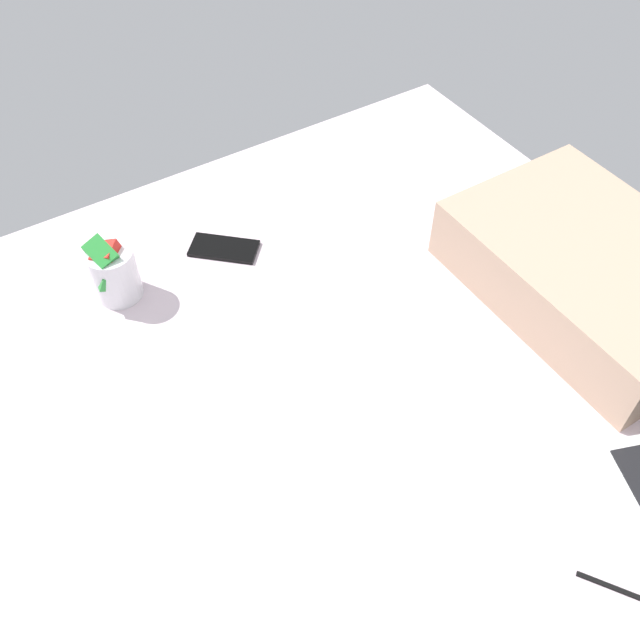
# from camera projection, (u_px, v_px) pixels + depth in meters

# --- Properties ---
(bed_mattress) EXTENTS (1.80, 1.40, 0.18)m
(bed_mattress) POSITION_uv_depth(u_px,v_px,m) (421.00, 482.00, 1.20)
(bed_mattress) COLOR silver
(bed_mattress) RESTS_ON ground
(snack_cup) EXTENTS (0.09, 0.09, 0.15)m
(snack_cup) POSITION_uv_depth(u_px,v_px,m) (113.00, 272.00, 1.32)
(snack_cup) COLOR silver
(snack_cup) RESTS_ON bed_mattress
(cell_phone) EXTENTS (0.14, 0.15, 0.01)m
(cell_phone) POSITION_uv_depth(u_px,v_px,m) (224.00, 248.00, 1.45)
(cell_phone) COLOR black
(cell_phone) RESTS_ON bed_mattress
(pillow) EXTENTS (0.52, 0.36, 0.13)m
(pillow) POSITION_uv_depth(u_px,v_px,m) (591.00, 271.00, 1.32)
(pillow) COLOR tan
(pillow) RESTS_ON bed_mattress
(charger_cable) EXTENTS (0.14, 0.10, 0.01)m
(charger_cable) POSITION_uv_depth(u_px,v_px,m) (637.00, 597.00, 0.98)
(charger_cable) COLOR black
(charger_cable) RESTS_ON bed_mattress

